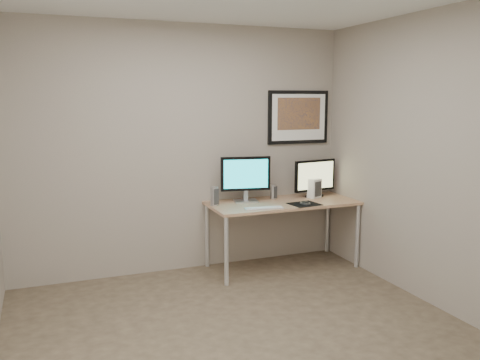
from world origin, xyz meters
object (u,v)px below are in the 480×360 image
Objects in this scene: framed_art at (298,117)px; monitor_tv at (315,177)px; monitor_large at (246,177)px; speaker_right at (273,192)px; speaker_left at (214,196)px; fan_unit at (314,188)px; desk at (282,208)px; keyboard at (264,208)px.

monitor_tv is (0.11, -0.22, -0.67)m from framed_art.
monitor_large is 0.84m from monitor_tv.
speaker_left is at bearing 166.75° from speaker_right.
speaker_right is 0.75× the size of fan_unit.
monitor_large is 1.00× the size of monitor_tv.
monitor_large is (-0.72, -0.19, -0.62)m from framed_art.
desk is at bearing -22.07° from speaker_left.
keyboard is at bearing -53.61° from speaker_left.
monitor_tv is 1.36× the size of keyboard.
speaker_left is (-1.10, -0.25, -0.79)m from framed_art.
speaker_left is at bearing 173.75° from desk.
speaker_right is 0.47m from fan_unit.
keyboard reaches higher than desk.
monitor_tv is at bearing 32.69° from keyboard.
desk is at bearing -10.18° from monitor_large.
desk is at bearing 167.16° from fan_unit.
desk is at bearing -136.54° from framed_art.
speaker_left is (-0.38, -0.05, -0.17)m from monitor_large.
monitor_large reaches higher than fan_unit.
speaker_right is (-0.03, 0.17, 0.14)m from desk.
monitor_tv is (0.83, -0.02, -0.05)m from monitor_large.
monitor_tv reaches higher than speaker_left.
fan_unit is (0.08, -0.26, -0.79)m from framed_art.
speaker_right is (0.35, 0.04, -0.19)m from monitor_large.
keyboard is (-0.68, -0.58, -0.88)m from framed_art.
desk is 0.77m from speaker_left.
monitor_large is 0.42m from speaker_left.
monitor_large reaches higher than speaker_right.
speaker_right reaches higher than desk.
speaker_right is 0.52m from keyboard.
speaker_right reaches higher than keyboard.
fan_unit is (0.46, -0.11, 0.03)m from speaker_right.
speaker_right is at bearing 62.62° from keyboard.
desk is 0.47m from fan_unit.
keyboard is at bearing -139.66° from framed_art.
monitor_large is at bearing 153.19° from fan_unit.
framed_art is 0.91m from speaker_right.
speaker_left is 1.18m from fan_unit.
desk is 2.13× the size of framed_art.
desk is at bearing -174.09° from monitor_tv.
monitor_large is at bearing 170.41° from monitor_tv.
speaker_right is at bearing 16.09° from monitor_large.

